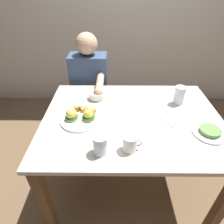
{
  "coord_description": "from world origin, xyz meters",
  "views": [
    {
      "loc": [
        -0.13,
        -1.03,
        1.52
      ],
      "look_at": [
        -0.14,
        0.0,
        0.78
      ],
      "focal_mm": 30.48,
      "sensor_mm": 36.0,
      "label": 1
    }
  ],
  "objects_px": {
    "dining_table": "(131,129)",
    "side_plate": "(210,132)",
    "water_glass_near": "(179,96)",
    "eggs_benedict_plate": "(80,116)",
    "water_glass_far": "(100,145)",
    "coffee_mug": "(130,143)",
    "fork": "(166,122)",
    "fruit_bowl": "(97,95)",
    "diner_person": "(90,87)"
  },
  "relations": [
    {
      "from": "dining_table",
      "to": "side_plate",
      "type": "relative_size",
      "value": 6.0
    },
    {
      "from": "water_glass_near",
      "to": "side_plate",
      "type": "xyz_separation_m",
      "value": [
        0.1,
        -0.34,
        -0.05
      ]
    },
    {
      "from": "eggs_benedict_plate",
      "to": "water_glass_far",
      "type": "xyz_separation_m",
      "value": [
        0.15,
        -0.28,
        0.02
      ]
    },
    {
      "from": "eggs_benedict_plate",
      "to": "water_glass_near",
      "type": "distance_m",
      "value": 0.73
    },
    {
      "from": "side_plate",
      "to": "coffee_mug",
      "type": "bearing_deg",
      "value": -165.08
    },
    {
      "from": "fork",
      "to": "fruit_bowl",
      "type": "bearing_deg",
      "value": 148.22
    },
    {
      "from": "coffee_mug",
      "to": "water_glass_far",
      "type": "distance_m",
      "value": 0.16
    },
    {
      "from": "side_plate",
      "to": "water_glass_far",
      "type": "bearing_deg",
      "value": -166.89
    },
    {
      "from": "water_glass_near",
      "to": "dining_table",
      "type": "bearing_deg",
      "value": -153.64
    },
    {
      "from": "fruit_bowl",
      "to": "water_glass_far",
      "type": "xyz_separation_m",
      "value": [
        0.06,
        -0.55,
        0.02
      ]
    },
    {
      "from": "water_glass_far",
      "to": "diner_person",
      "type": "distance_m",
      "value": 0.94
    },
    {
      "from": "fruit_bowl",
      "to": "side_plate",
      "type": "height_order",
      "value": "fruit_bowl"
    },
    {
      "from": "coffee_mug",
      "to": "water_glass_near",
      "type": "relative_size",
      "value": 0.82
    },
    {
      "from": "eggs_benedict_plate",
      "to": "water_glass_near",
      "type": "height_order",
      "value": "water_glass_near"
    },
    {
      "from": "side_plate",
      "to": "dining_table",
      "type": "bearing_deg",
      "value": 159.85
    },
    {
      "from": "dining_table",
      "to": "fork",
      "type": "distance_m",
      "value": 0.25
    },
    {
      "from": "eggs_benedict_plate",
      "to": "water_glass_near",
      "type": "bearing_deg",
      "value": 16.62
    },
    {
      "from": "coffee_mug",
      "to": "side_plate",
      "type": "height_order",
      "value": "coffee_mug"
    },
    {
      "from": "fruit_bowl",
      "to": "water_glass_far",
      "type": "bearing_deg",
      "value": -83.96
    },
    {
      "from": "water_glass_far",
      "to": "dining_table",
      "type": "bearing_deg",
      "value": 57.94
    },
    {
      "from": "fork",
      "to": "diner_person",
      "type": "xyz_separation_m",
      "value": [
        -0.57,
        0.66,
        -0.09
      ]
    },
    {
      "from": "water_glass_far",
      "to": "fruit_bowl",
      "type": "bearing_deg",
      "value": 96.04
    },
    {
      "from": "dining_table",
      "to": "coffee_mug",
      "type": "xyz_separation_m",
      "value": [
        -0.04,
        -0.3,
        0.16
      ]
    },
    {
      "from": "coffee_mug",
      "to": "fork",
      "type": "height_order",
      "value": "coffee_mug"
    },
    {
      "from": "water_glass_near",
      "to": "diner_person",
      "type": "bearing_deg",
      "value": 149.07
    },
    {
      "from": "coffee_mug",
      "to": "water_glass_near",
      "type": "xyz_separation_m",
      "value": [
        0.39,
        0.47,
        0.01
      ]
    },
    {
      "from": "dining_table",
      "to": "fruit_bowl",
      "type": "distance_m",
      "value": 0.38
    },
    {
      "from": "side_plate",
      "to": "diner_person",
      "type": "distance_m",
      "value": 1.12
    },
    {
      "from": "fork",
      "to": "water_glass_far",
      "type": "relative_size",
      "value": 1.27
    },
    {
      "from": "fork",
      "to": "water_glass_far",
      "type": "xyz_separation_m",
      "value": [
        -0.41,
        -0.26,
        0.05
      ]
    },
    {
      "from": "fork",
      "to": "water_glass_near",
      "type": "xyz_separation_m",
      "value": [
        0.14,
        0.23,
        0.06
      ]
    },
    {
      "from": "water_glass_near",
      "to": "diner_person",
      "type": "xyz_separation_m",
      "value": [
        -0.71,
        0.43,
        -0.15
      ]
    },
    {
      "from": "coffee_mug",
      "to": "diner_person",
      "type": "distance_m",
      "value": 0.96
    },
    {
      "from": "fruit_bowl",
      "to": "eggs_benedict_plate",
      "type": "bearing_deg",
      "value": -107.91
    },
    {
      "from": "fruit_bowl",
      "to": "water_glass_far",
      "type": "distance_m",
      "value": 0.56
    },
    {
      "from": "eggs_benedict_plate",
      "to": "water_glass_far",
      "type": "bearing_deg",
      "value": -62.74
    },
    {
      "from": "eggs_benedict_plate",
      "to": "diner_person",
      "type": "xyz_separation_m",
      "value": [
        -0.01,
        0.63,
        -0.12
      ]
    },
    {
      "from": "dining_table",
      "to": "fork",
      "type": "relative_size",
      "value": 8.49
    },
    {
      "from": "fork",
      "to": "water_glass_far",
      "type": "bearing_deg",
      "value": -147.71
    },
    {
      "from": "dining_table",
      "to": "diner_person",
      "type": "bearing_deg",
      "value": 120.73
    },
    {
      "from": "water_glass_near",
      "to": "water_glass_far",
      "type": "height_order",
      "value": "water_glass_near"
    },
    {
      "from": "dining_table",
      "to": "coffee_mug",
      "type": "height_order",
      "value": "coffee_mug"
    },
    {
      "from": "coffee_mug",
      "to": "water_glass_far",
      "type": "relative_size",
      "value": 1.0
    },
    {
      "from": "dining_table",
      "to": "fruit_bowl",
      "type": "height_order",
      "value": "fruit_bowl"
    },
    {
      "from": "coffee_mug",
      "to": "water_glass_near",
      "type": "height_order",
      "value": "water_glass_near"
    },
    {
      "from": "dining_table",
      "to": "fork",
      "type": "xyz_separation_m",
      "value": [
        0.22,
        -0.06,
        0.11
      ]
    },
    {
      "from": "eggs_benedict_plate",
      "to": "fruit_bowl",
      "type": "relative_size",
      "value": 2.25
    },
    {
      "from": "water_glass_near",
      "to": "fruit_bowl",
      "type": "bearing_deg",
      "value": 174.16
    },
    {
      "from": "water_glass_far",
      "to": "diner_person",
      "type": "bearing_deg",
      "value": 99.81
    },
    {
      "from": "water_glass_near",
      "to": "diner_person",
      "type": "height_order",
      "value": "diner_person"
    }
  ]
}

